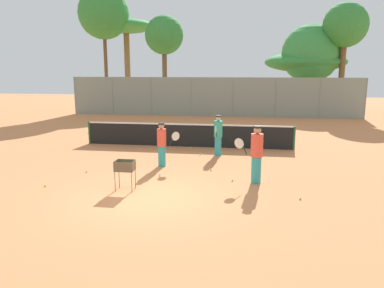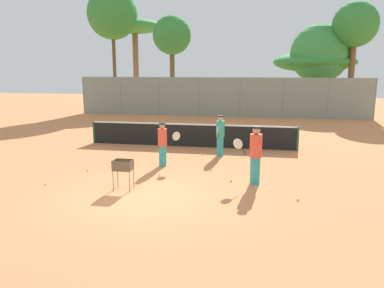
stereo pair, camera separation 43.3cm
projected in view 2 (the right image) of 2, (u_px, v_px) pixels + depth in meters
The scene contains 21 objects.
ground_plane at pixel (144, 197), 10.54m from camera, with size 80.00×80.00×0.00m, color #D37F4C.
tennis_net at pixel (191, 135), 17.29m from camera, with size 9.69×0.10×1.07m.
back_fence at pixel (219, 97), 28.05m from camera, with size 21.98×0.08×2.92m.
tree_0 at pixel (112, 14), 31.11m from camera, with size 4.18×4.18×10.11m.
tree_1 at pixel (314, 62), 31.58m from camera, with size 6.82×6.82×4.95m.
tree_2 at pixel (355, 26), 28.36m from camera, with size 3.41×3.41×8.55m.
tree_3 at pixel (135, 29), 33.13m from camera, with size 4.89×4.89×7.84m.
tree_4 at pixel (320, 54), 30.40m from camera, with size 4.72×4.72×7.11m.
tree_5 at pixel (172, 36), 29.50m from camera, with size 3.03×3.03×7.66m.
player_white_outfit at pixel (163, 144), 13.79m from camera, with size 0.89×0.34×1.62m.
player_red_cap at pixel (255, 154), 11.62m from camera, with size 0.94×0.38×1.83m.
player_yellow_shirt at pixel (220, 135), 15.41m from camera, with size 0.35×0.90×1.68m.
ball_cart at pixel (123, 168), 11.11m from camera, with size 0.56×0.41×0.90m.
tennis_ball_0 at pixel (193, 148), 17.00m from camera, with size 0.07×0.07×0.07m, color #D1E54C.
tennis_ball_1 at pixel (298, 200), 10.27m from camera, with size 0.07×0.07×0.07m, color #D1E54C.
tennis_ball_2 at pixel (211, 170), 13.27m from camera, with size 0.07×0.07×0.07m, color #D1E54C.
tennis_ball_3 at pixel (88, 170), 13.21m from camera, with size 0.07×0.07×0.07m, color #D1E54C.
tennis_ball_4 at pixel (202, 154), 15.69m from camera, with size 0.07×0.07×0.07m, color #D1E54C.
tennis_ball_5 at pixel (46, 184), 11.67m from camera, with size 0.07×0.07×0.07m, color #D1E54C.
tennis_ball_6 at pixel (231, 181), 12.02m from camera, with size 0.07×0.07×0.07m, color #D1E54C.
parked_car at pixel (258, 104), 31.41m from camera, with size 4.20×1.70×1.60m.
Camera 2 is at (3.19, -9.61, 3.57)m, focal length 35.00 mm.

